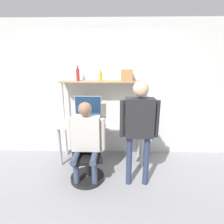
{
  "coord_description": "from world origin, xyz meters",
  "views": [
    {
      "loc": [
        0.28,
        -2.87,
        1.88
      ],
      "look_at": [
        0.22,
        -0.13,
        1.12
      ],
      "focal_mm": 28.0,
      "sensor_mm": 36.0,
      "label": 1
    }
  ],
  "objects_px": {
    "bottle_amber": "(101,77)",
    "storage_box": "(127,75)",
    "office_chair": "(87,163)",
    "person_standing": "(139,122)",
    "cell_phone": "(104,125)",
    "bottle_red": "(78,75)",
    "laptop": "(91,122)",
    "person_seated": "(86,137)",
    "monitor": "(88,107)"
  },
  "relations": [
    {
      "from": "person_seated",
      "to": "person_standing",
      "type": "xyz_separation_m",
      "value": [
        0.82,
        -0.09,
        0.28
      ]
    },
    {
      "from": "monitor",
      "to": "cell_phone",
      "type": "xyz_separation_m",
      "value": [
        0.32,
        -0.27,
        -0.28
      ]
    },
    {
      "from": "monitor",
      "to": "laptop",
      "type": "xyz_separation_m",
      "value": [
        0.09,
        -0.24,
        -0.22
      ]
    },
    {
      "from": "person_standing",
      "to": "bottle_amber",
      "type": "relative_size",
      "value": 8.56
    },
    {
      "from": "monitor",
      "to": "person_seated",
      "type": "relative_size",
      "value": 0.39
    },
    {
      "from": "monitor",
      "to": "storage_box",
      "type": "height_order",
      "value": "storage_box"
    },
    {
      "from": "bottle_red",
      "to": "laptop",
      "type": "bearing_deg",
      "value": -43.16
    },
    {
      "from": "person_seated",
      "to": "bottle_amber",
      "type": "distance_m",
      "value": 1.2
    },
    {
      "from": "laptop",
      "to": "bottle_amber",
      "type": "distance_m",
      "value": 0.87
    },
    {
      "from": "cell_phone",
      "to": "bottle_amber",
      "type": "xyz_separation_m",
      "value": [
        -0.07,
        0.28,
        0.87
      ]
    },
    {
      "from": "bottle_amber",
      "to": "storage_box",
      "type": "xyz_separation_m",
      "value": [
        0.49,
        0.0,
        0.02
      ]
    },
    {
      "from": "laptop",
      "to": "person_seated",
      "type": "bearing_deg",
      "value": -91.18
    },
    {
      "from": "laptop",
      "to": "storage_box",
      "type": "relative_size",
      "value": 1.55
    },
    {
      "from": "laptop",
      "to": "person_standing",
      "type": "xyz_separation_m",
      "value": [
        0.81,
        -0.65,
        0.23
      ]
    },
    {
      "from": "storage_box",
      "to": "bottle_amber",
      "type": "bearing_deg",
      "value": -180.0
    },
    {
      "from": "laptop",
      "to": "office_chair",
      "type": "bearing_deg",
      "value": -92.36
    },
    {
      "from": "storage_box",
      "to": "person_seated",
      "type": "bearing_deg",
      "value": -129.65
    },
    {
      "from": "person_seated",
      "to": "bottle_red",
      "type": "height_order",
      "value": "bottle_red"
    },
    {
      "from": "cell_phone",
      "to": "person_seated",
      "type": "height_order",
      "value": "person_seated"
    },
    {
      "from": "laptop",
      "to": "cell_phone",
      "type": "height_order",
      "value": "laptop"
    },
    {
      "from": "person_standing",
      "to": "bottle_red",
      "type": "xyz_separation_m",
      "value": [
        -1.07,
        0.9,
        0.63
      ]
    },
    {
      "from": "monitor",
      "to": "cell_phone",
      "type": "height_order",
      "value": "monitor"
    },
    {
      "from": "bottle_red",
      "to": "storage_box",
      "type": "height_order",
      "value": "bottle_red"
    },
    {
      "from": "laptop",
      "to": "storage_box",
      "type": "bearing_deg",
      "value": 20.34
    },
    {
      "from": "bottle_amber",
      "to": "person_standing",
      "type": "bearing_deg",
      "value": -54.63
    },
    {
      "from": "person_standing",
      "to": "storage_box",
      "type": "bearing_deg",
      "value": 99.26
    },
    {
      "from": "office_chair",
      "to": "bottle_amber",
      "type": "height_order",
      "value": "bottle_amber"
    },
    {
      "from": "cell_phone",
      "to": "person_standing",
      "type": "xyz_separation_m",
      "value": [
        0.57,
        -0.62,
        0.28
      ]
    },
    {
      "from": "cell_phone",
      "to": "person_standing",
      "type": "bearing_deg",
      "value": -47.27
    },
    {
      "from": "person_standing",
      "to": "office_chair",
      "type": "bearing_deg",
      "value": 170.82
    },
    {
      "from": "laptop",
      "to": "cell_phone",
      "type": "xyz_separation_m",
      "value": [
        0.24,
        -0.04,
        -0.05
      ]
    },
    {
      "from": "cell_phone",
      "to": "bottle_red",
      "type": "relative_size",
      "value": 0.54
    },
    {
      "from": "laptop",
      "to": "person_seated",
      "type": "height_order",
      "value": "person_seated"
    },
    {
      "from": "monitor",
      "to": "laptop",
      "type": "relative_size",
      "value": 1.53
    },
    {
      "from": "person_seated",
      "to": "bottle_amber",
      "type": "height_order",
      "value": "bottle_amber"
    },
    {
      "from": "laptop",
      "to": "bottle_red",
      "type": "xyz_separation_m",
      "value": [
        -0.26,
        0.24,
        0.85
      ]
    },
    {
      "from": "bottle_amber",
      "to": "storage_box",
      "type": "height_order",
      "value": "storage_box"
    },
    {
      "from": "cell_phone",
      "to": "bottle_red",
      "type": "xyz_separation_m",
      "value": [
        -0.5,
        0.28,
        0.91
      ]
    },
    {
      "from": "laptop",
      "to": "bottle_red",
      "type": "relative_size",
      "value": 1.23
    },
    {
      "from": "bottle_amber",
      "to": "office_chair",
      "type": "bearing_deg",
      "value": -103.89
    },
    {
      "from": "cell_phone",
      "to": "person_standing",
      "type": "relative_size",
      "value": 0.09
    },
    {
      "from": "laptop",
      "to": "monitor",
      "type": "bearing_deg",
      "value": 110.67
    },
    {
      "from": "person_standing",
      "to": "bottle_red",
      "type": "relative_size",
      "value": 5.96
    },
    {
      "from": "office_chair",
      "to": "bottle_red",
      "type": "distance_m",
      "value": 1.62
    },
    {
      "from": "office_chair",
      "to": "storage_box",
      "type": "height_order",
      "value": "storage_box"
    },
    {
      "from": "bottle_amber",
      "to": "storage_box",
      "type": "bearing_deg",
      "value": 0.0
    },
    {
      "from": "person_standing",
      "to": "bottle_red",
      "type": "bearing_deg",
      "value": 139.88
    },
    {
      "from": "office_chair",
      "to": "storage_box",
      "type": "relative_size",
      "value": 4.11
    },
    {
      "from": "office_chair",
      "to": "person_standing",
      "type": "distance_m",
      "value": 1.15
    },
    {
      "from": "cell_phone",
      "to": "office_chair",
      "type": "bearing_deg",
      "value": -117.94
    }
  ]
}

